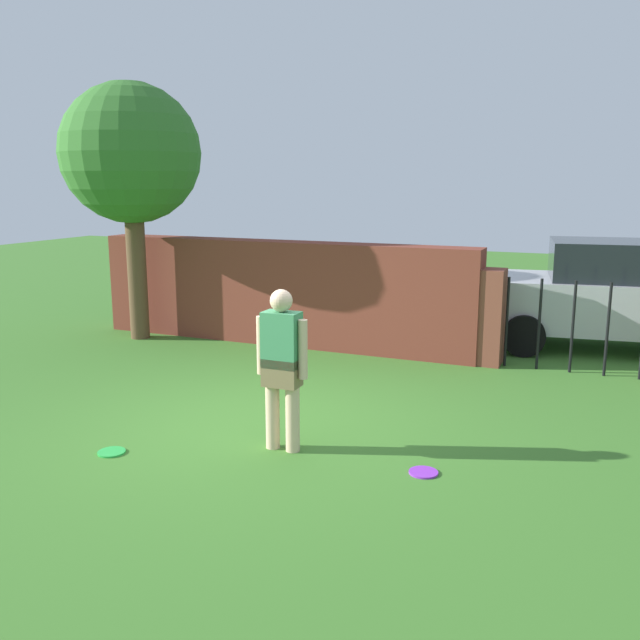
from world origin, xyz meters
name	(u,v)px	position (x,y,z in m)	size (l,w,h in m)	color
ground_plane	(259,425)	(0.00, 0.00, 0.00)	(40.00, 40.00, 0.00)	#3D7528
brick_wall	(280,293)	(-1.50, 3.58, 0.84)	(6.50, 0.50, 1.68)	brown
tree	(131,156)	(-3.88, 2.97, 3.03)	(2.27, 2.27, 4.20)	brown
person	(282,362)	(0.54, -0.51, 0.90)	(0.54, 0.22, 1.62)	beige
fence_gate	(590,325)	(3.23, 3.58, 0.70)	(3.21, 0.44, 1.40)	brown
car	(615,296)	(3.53, 5.28, 0.86)	(4.39, 2.35, 1.72)	#B7B7BC
frisbee_purple	(423,472)	(1.99, -0.52, 0.01)	(0.27, 0.27, 0.02)	purple
frisbee_green	(112,452)	(-0.97, -1.27, 0.01)	(0.27, 0.27, 0.02)	green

